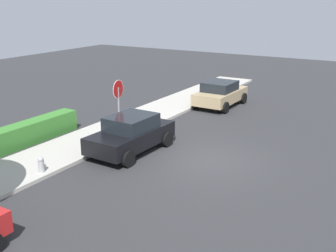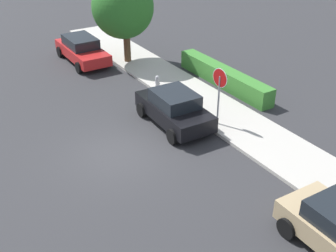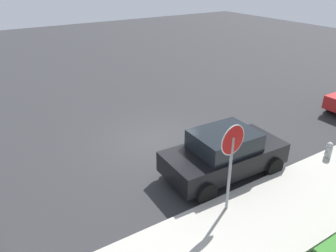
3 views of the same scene
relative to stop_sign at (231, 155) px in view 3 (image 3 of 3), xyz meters
The scene contains 5 objects.
ground_plane 4.89m from the stop_sign, 94.40° to the right, with size 60.00×60.00×0.00m, color #2D2D30.
sidewalk_curb 1.98m from the stop_sign, 112.68° to the left, with size 32.00×2.63×0.14m, color #B2ADA3.
stop_sign is the anchor object (origin of this frame).
parked_car_black 2.13m from the stop_sign, 127.89° to the right, with size 4.00×2.09×1.53m.
fire_hydrant 4.97m from the stop_sign, behind, with size 0.30×0.22×0.72m.
Camera 3 is at (5.47, 9.64, 6.08)m, focal length 35.00 mm.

